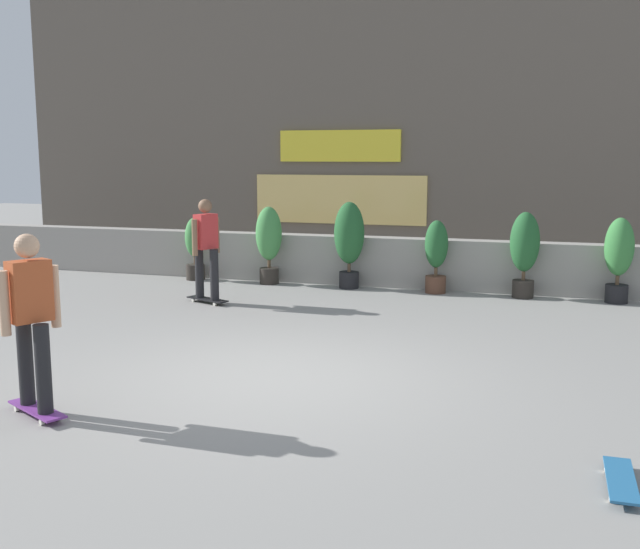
% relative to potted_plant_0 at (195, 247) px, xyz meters
% --- Properties ---
extents(ground_plane, '(48.00, 48.00, 0.00)m').
position_rel_potted_plant_0_xyz_m(ground_plane, '(3.83, -5.55, -0.64)').
color(ground_plane, gray).
extents(planter_wall, '(18.00, 0.40, 0.90)m').
position_rel_potted_plant_0_xyz_m(planter_wall, '(3.83, 0.45, -0.19)').
color(planter_wall, gray).
rests_on(planter_wall, ground).
extents(building_backdrop, '(20.00, 2.08, 6.50)m').
position_rel_potted_plant_0_xyz_m(building_backdrop, '(3.83, 4.45, 2.61)').
color(building_backdrop, '#60564C').
rests_on(building_backdrop, ground).
extents(potted_plant_0, '(0.37, 0.37, 1.20)m').
position_rel_potted_plant_0_xyz_m(potted_plant_0, '(0.00, 0.00, 0.00)').
color(potted_plant_0, '#2D2823').
rests_on(potted_plant_0, ground).
extents(potted_plant_1, '(0.49, 0.49, 1.45)m').
position_rel_potted_plant_0_xyz_m(potted_plant_1, '(1.54, 0.00, 0.20)').
color(potted_plant_1, '#2D2823').
rests_on(potted_plant_1, ground).
extents(potted_plant_2, '(0.55, 0.55, 1.57)m').
position_rel_potted_plant_0_xyz_m(potted_plant_2, '(3.09, 0.00, 0.28)').
color(potted_plant_2, black).
rests_on(potted_plant_2, ground).
extents(potted_plant_3, '(0.40, 0.40, 1.28)m').
position_rel_potted_plant_0_xyz_m(potted_plant_3, '(4.67, 0.00, 0.06)').
color(potted_plant_3, brown).
rests_on(potted_plant_3, ground).
extents(potted_plant_4, '(0.49, 0.49, 1.45)m').
position_rel_potted_plant_0_xyz_m(potted_plant_4, '(6.15, 0.00, 0.20)').
color(potted_plant_4, '#2D2823').
rests_on(potted_plant_4, ground).
extents(potted_plant_5, '(0.46, 0.46, 1.40)m').
position_rel_potted_plant_0_xyz_m(potted_plant_5, '(7.63, 0.00, 0.16)').
color(potted_plant_5, black).
rests_on(potted_plant_5, ground).
extents(skater_foreground, '(0.80, 0.54, 1.70)m').
position_rel_potted_plant_0_xyz_m(skater_foreground, '(2.15, -7.40, 0.30)').
color(skater_foreground, '#72338C').
rests_on(skater_foreground, ground).
extents(skater_far_right, '(0.82, 0.53, 1.70)m').
position_rel_potted_plant_0_xyz_m(skater_far_right, '(1.26, -2.06, 0.30)').
color(skater_far_right, black).
rests_on(skater_far_right, ground).
extents(skateboard_near_camera, '(0.21, 0.80, 0.08)m').
position_rel_potted_plant_0_xyz_m(skateboard_near_camera, '(7.18, -7.39, -0.58)').
color(skateboard_near_camera, '#266699').
rests_on(skateboard_near_camera, ground).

